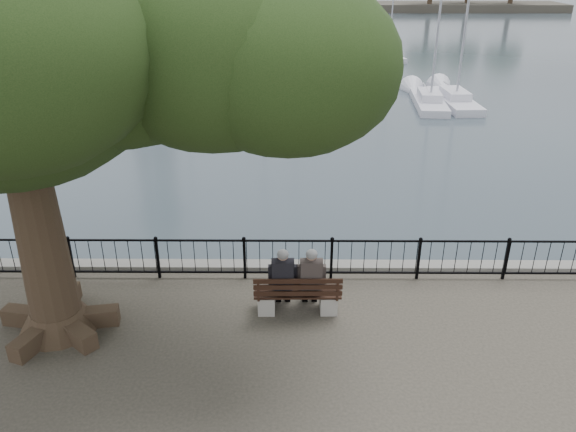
{
  "coord_description": "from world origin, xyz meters",
  "views": [
    {
      "loc": [
        0.08,
        -8.74,
        6.9
      ],
      "look_at": [
        0.0,
        2.5,
        1.6
      ],
      "focal_mm": 35.0,
      "sensor_mm": 36.0,
      "label": 1
    }
  ],
  "objects_px": {
    "lion_monument": "(311,14)",
    "person_right": "(311,281)",
    "bench": "(298,298)",
    "tree": "(52,36)",
    "person_left": "(283,281)"
  },
  "relations": [
    {
      "from": "tree",
      "to": "bench",
      "type": "bearing_deg",
      "value": 6.82
    },
    {
      "from": "lion_monument",
      "to": "person_right",
      "type": "bearing_deg",
      "value": -91.79
    },
    {
      "from": "bench",
      "to": "person_left",
      "type": "distance_m",
      "value": 0.49
    },
    {
      "from": "person_left",
      "to": "tree",
      "type": "distance_m",
      "value": 6.23
    },
    {
      "from": "person_right",
      "to": "lion_monument",
      "type": "relative_size",
      "value": 0.16
    },
    {
      "from": "bench",
      "to": "lion_monument",
      "type": "distance_m",
      "value": 48.82
    },
    {
      "from": "person_left",
      "to": "tree",
      "type": "bearing_deg",
      "value": -171.12
    },
    {
      "from": "person_right",
      "to": "lion_monument",
      "type": "height_order",
      "value": "lion_monument"
    },
    {
      "from": "person_right",
      "to": "bench",
      "type": "bearing_deg",
      "value": -158.45
    },
    {
      "from": "person_left",
      "to": "person_right",
      "type": "distance_m",
      "value": 0.58
    },
    {
      "from": "tree",
      "to": "lion_monument",
      "type": "height_order",
      "value": "tree"
    },
    {
      "from": "person_left",
      "to": "tree",
      "type": "relative_size",
      "value": 0.14
    },
    {
      "from": "person_right",
      "to": "lion_monument",
      "type": "distance_m",
      "value": 48.7
    },
    {
      "from": "person_right",
      "to": "lion_monument",
      "type": "bearing_deg",
      "value": 88.21
    },
    {
      "from": "bench",
      "to": "person_left",
      "type": "height_order",
      "value": "person_left"
    }
  ]
}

